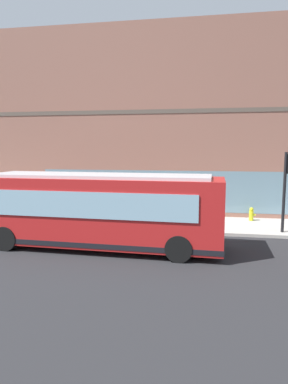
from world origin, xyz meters
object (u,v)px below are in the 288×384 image
at_px(city_bus_nearside, 99,211).
at_px(newspaper_vending_box, 86,209).
at_px(fire_hydrant, 251,214).
at_px(traffic_light_near_corner, 288,177).
at_px(pedestrian_by_light_pole, 137,203).
at_px(pedestrian_walking_along_curb, 75,206).

relative_size(city_bus_nearside, newspaper_vending_box, 11.25).
xyz_separation_m(city_bus_nearside, fire_hydrant, (5.88, -6.86, -1.04)).
bearing_deg(newspaper_vending_box, traffic_light_near_corner, -100.57).
distance_m(pedestrian_by_light_pole, newspaper_vending_box, 3.52).
height_order(traffic_light_near_corner, pedestrian_walking_along_curb, traffic_light_near_corner).
relative_size(pedestrian_by_light_pole, newspaper_vending_box, 2.03).
relative_size(traffic_light_near_corner, fire_hydrant, 5.12).
bearing_deg(pedestrian_walking_along_curb, pedestrian_by_light_pole, -77.45).
relative_size(city_bus_nearside, pedestrian_by_light_pole, 5.54).
xyz_separation_m(pedestrian_walking_along_curb, newspaper_vending_box, (1.90, 0.09, -0.49)).
distance_m(fire_hydrant, pedestrian_by_light_pole, 6.34).
height_order(traffic_light_near_corner, newspaper_vending_box, traffic_light_near_corner).
distance_m(city_bus_nearside, newspaper_vending_box, 6.03).
bearing_deg(newspaper_vending_box, pedestrian_by_light_pole, -110.15).
distance_m(traffic_light_near_corner, pedestrian_by_light_pole, 7.52).
relative_size(city_bus_nearside, fire_hydrant, 13.68).
bearing_deg(city_bus_nearside, pedestrian_by_light_pole, -10.47).
bearing_deg(city_bus_nearside, traffic_light_near_corner, -66.92).
xyz_separation_m(fire_hydrant, newspaper_vending_box, (-0.47, 9.34, 0.09)).
relative_size(city_bus_nearside, pedestrian_walking_along_curb, 6.14).
bearing_deg(newspaper_vending_box, fire_hydrant, -87.15).
bearing_deg(pedestrian_by_light_pole, fire_hydrant, -74.73).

